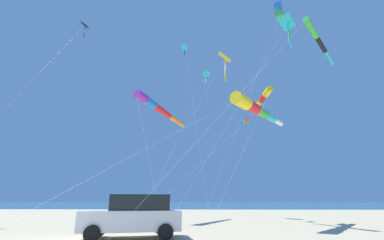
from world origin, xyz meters
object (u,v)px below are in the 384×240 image
object	(u,v)px
cooler_box	(160,228)
kite_delta_checkered_midright	(206,75)
kite_delta_long_streamer_left	(85,26)
kite_box_blue_topmost	(279,11)
parked_car	(134,215)
kite_windsock_purple_drifting	(260,102)
kite_delta_white_trailing	(288,23)
kite_delta_rainbow_low_near	(245,123)
kite_windsock_magenta_far_left	(316,37)
person_child_green_jacket	(167,215)
kite_delta_yellow_midlevel	(226,57)
kite_windsock_small_distant	(255,109)
kite_delta_black_fish_shape	(185,48)
kite_windsock_long_streamer_right	(156,107)

from	to	relation	value
cooler_box	kite_delta_checkered_midright	world-z (taller)	kite_delta_checkered_midright
kite_delta_long_streamer_left	kite_box_blue_topmost	bearing A→B (deg)	-84.22
parked_car	kite_windsock_purple_drifting	distance (m)	12.88
kite_delta_white_trailing	kite_delta_rainbow_low_near	bearing A→B (deg)	62.01
kite_windsock_magenta_far_left	person_child_green_jacket	bearing A→B (deg)	71.18
kite_delta_rainbow_low_near	kite_delta_checkered_midright	world-z (taller)	kite_delta_checkered_midright
person_child_green_jacket	kite_delta_rainbow_low_near	distance (m)	11.94
kite_delta_yellow_midlevel	kite_windsock_small_distant	bearing A→B (deg)	-161.33
kite_delta_black_fish_shape	kite_windsock_small_distant	size ratio (longest dim) A/B	1.47
person_child_green_jacket	kite_delta_long_streamer_left	bearing A→B (deg)	73.09
kite_delta_black_fish_shape	kite_windsock_long_streamer_right	xyz separation A→B (m)	(-6.75, 2.23, -11.01)
kite_delta_rainbow_low_near	kite_windsock_small_distant	world-z (taller)	kite_delta_rainbow_low_near
kite_box_blue_topmost	kite_delta_white_trailing	size ratio (longest dim) A/B	1.15
parked_car	kite_delta_long_streamer_left	bearing A→B (deg)	45.26
kite_windsock_long_streamer_right	kite_delta_yellow_midlevel	xyz separation A→B (m)	(-0.48, -6.86, 4.94)
person_child_green_jacket	kite_box_blue_topmost	distance (m)	23.32
cooler_box	kite_windsock_magenta_far_left	bearing A→B (deg)	-90.54
kite_box_blue_topmost	kite_delta_long_streamer_left	distance (m)	20.11
kite_delta_long_streamer_left	kite_delta_rainbow_low_near	bearing A→B (deg)	-78.74
kite_delta_rainbow_low_near	kite_windsock_purple_drifting	distance (m)	4.95
kite_delta_white_trailing	kite_windsock_magenta_far_left	distance (m)	9.66
person_child_green_jacket	kite_windsock_purple_drifting	xyz separation A→B (m)	(0.96, -6.96, 8.24)
kite_windsock_long_streamer_right	kite_delta_checkered_midright	bearing A→B (deg)	-43.58
kite_delta_yellow_midlevel	kite_windsock_purple_drifting	bearing A→B (deg)	-147.99
kite_delta_long_streamer_left	kite_delta_yellow_midlevel	bearing A→B (deg)	-83.24
kite_delta_long_streamer_left	kite_windsock_purple_drifting	bearing A→B (deg)	-96.44
person_child_green_jacket	kite_delta_rainbow_low_near	xyz separation A→B (m)	(5.90, -6.55, 8.06)
kite_delta_checkered_midright	kite_windsock_small_distant	size ratio (longest dim) A/B	1.13
kite_delta_black_fish_shape	kite_windsock_long_streamer_right	size ratio (longest dim) A/B	1.62
kite_delta_checkered_midright	kite_windsock_long_streamer_right	distance (m)	9.51
parked_car	kite_box_blue_topmost	bearing A→B (deg)	-47.92
person_child_green_jacket	kite_windsock_magenta_far_left	distance (m)	15.11
parked_car	kite_delta_checkered_midright	bearing A→B (deg)	-13.18
person_child_green_jacket	kite_delta_white_trailing	world-z (taller)	kite_delta_white_trailing
parked_car	kite_delta_long_streamer_left	size ratio (longest dim) A/B	0.25
kite_windsock_purple_drifting	kite_delta_yellow_midlevel	distance (m)	7.42
parked_car	cooler_box	distance (m)	2.53
kite_delta_yellow_midlevel	kite_delta_long_streamer_left	bearing A→B (deg)	96.76
cooler_box	kite_delta_black_fish_shape	bearing A→B (deg)	-0.28
kite_delta_white_trailing	kite_delta_yellow_midlevel	bearing A→B (deg)	81.89
kite_windsock_long_streamer_right	kite_windsock_small_distant	bearing A→B (deg)	-120.40
kite_windsock_purple_drifting	parked_car	bearing A→B (deg)	130.19
person_child_green_jacket	cooler_box	bearing A→B (deg)	-178.39
kite_delta_white_trailing	kite_windsock_purple_drifting	size ratio (longest dim) A/B	1.98
parked_car	person_child_green_jacket	xyz separation A→B (m)	(5.54, -0.74, -0.22)
cooler_box	kite_windsock_small_distant	xyz separation A→B (m)	(3.27, -6.19, 7.84)
parked_car	kite_delta_yellow_midlevel	size ratio (longest dim) A/B	0.29
kite_delta_checkered_midright	kite_delta_white_trailing	distance (m)	10.60
parked_car	kite_delta_rainbow_low_near	xyz separation A→B (m)	(11.44, -7.29, 7.84)
parked_car	kite_delta_black_fish_shape	xyz separation A→B (m)	(17.19, -0.90, 20.29)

